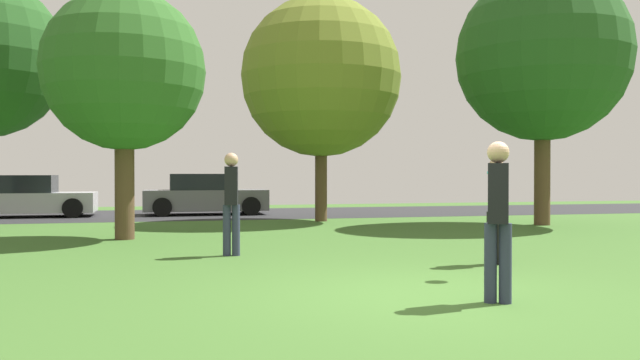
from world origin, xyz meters
TOP-DOWN VIEW (x-y plane):
  - ground_plane at (0.00, 0.00)m, footprint 44.00×44.00m
  - road_strip at (0.00, 16.00)m, footprint 44.00×6.40m
  - birch_tree_lone at (7.30, 8.97)m, footprint 4.79×4.79m
  - oak_tree_right at (-3.85, 7.66)m, footprint 3.54×3.54m
  - maple_tree_near at (1.62, 11.82)m, footprint 4.83×4.83m
  - person_thrower at (2.12, 2.20)m, footprint 0.35×0.39m
  - person_catcher at (0.60, -0.58)m, footprint 0.35×0.39m
  - person_walking at (-1.87, 4.28)m, footprint 0.30×0.35m
  - frisbee_disc at (1.50, 1.06)m, footprint 0.34×0.34m
  - parked_car_silver at (-7.38, 15.94)m, footprint 4.16×1.98m
  - parked_car_grey at (-1.62, 15.82)m, footprint 4.23×2.01m

SIDE VIEW (x-z plane):
  - ground_plane at x=0.00m, z-range 0.00..0.00m
  - road_strip at x=0.00m, z-range 0.00..0.01m
  - parked_car_silver at x=-7.38m, z-range -0.06..1.32m
  - parked_car_grey at x=-1.62m, z-range -0.06..1.36m
  - person_thrower at x=2.12m, z-range 0.09..1.79m
  - person_catcher at x=0.60m, z-range 0.11..1.92m
  - person_walking at x=-1.87m, z-range 0.11..1.92m
  - frisbee_disc at x=1.50m, z-range 1.40..1.49m
  - oak_tree_right at x=-3.85m, z-range 0.95..6.43m
  - maple_tree_near at x=1.62m, z-range 0.96..7.74m
  - birch_tree_lone at x=7.30m, z-range 1.16..8.30m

